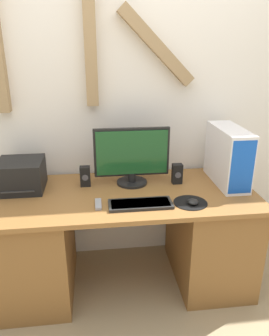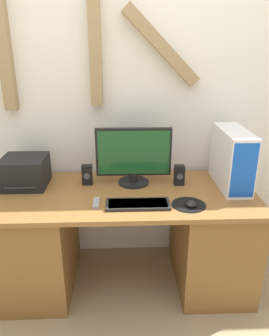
{
  "view_description": "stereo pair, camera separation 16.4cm",
  "coord_description": "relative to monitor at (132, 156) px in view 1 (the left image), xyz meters",
  "views": [
    {
      "loc": [
        -0.17,
        -1.57,
        1.64
      ],
      "look_at": [
        0.07,
        0.38,
        0.89
      ],
      "focal_mm": 35.0,
      "sensor_mm": 36.0,
      "label": 1
    },
    {
      "loc": [
        -0.01,
        -1.58,
        1.64
      ],
      "look_at": [
        0.07,
        0.38,
        0.89
      ],
      "focal_mm": 35.0,
      "sensor_mm": 36.0,
      "label": 2
    }
  ],
  "objects": [
    {
      "name": "mousepad",
      "position": [
        0.32,
        -0.35,
        -0.2
      ],
      "size": [
        0.21,
        0.21,
        0.0
      ],
      "color": "black",
      "rests_on": "desk"
    },
    {
      "name": "speaker_right",
      "position": [
        0.31,
        -0.04,
        -0.13
      ],
      "size": [
        0.07,
        0.06,
        0.14
      ],
      "color": "black",
      "rests_on": "desk"
    },
    {
      "name": "mouse",
      "position": [
        0.33,
        -0.37,
        -0.19
      ],
      "size": [
        0.07,
        0.08,
        0.03
      ],
      "color": "black",
      "rests_on": "mousepad"
    },
    {
      "name": "computer_tower",
      "position": [
        0.66,
        -0.07,
        -0.01
      ],
      "size": [
        0.17,
        0.46,
        0.39
      ],
      "color": "white",
      "rests_on": "desk"
    },
    {
      "name": "wall_back",
      "position": [
        -0.08,
        0.28,
        0.44
      ],
      "size": [
        6.4,
        0.13,
        2.7
      ],
      "color": "white",
      "rests_on": "ground_plane"
    },
    {
      "name": "monitor",
      "position": [
        0.0,
        0.0,
        0.0
      ],
      "size": [
        0.52,
        0.21,
        0.4
      ],
      "color": "black",
      "rests_on": "desk"
    },
    {
      "name": "speaker_left",
      "position": [
        -0.32,
        -0.01,
        -0.13
      ],
      "size": [
        0.07,
        0.06,
        0.14
      ],
      "color": "black",
      "rests_on": "desk"
    },
    {
      "name": "desk",
      "position": [
        -0.07,
        -0.15,
        -0.55
      ],
      "size": [
        1.73,
        0.75,
        0.72
      ],
      "color": "brown",
      "rests_on": "ground_plane"
    },
    {
      "name": "printer",
      "position": [
        -0.74,
        -0.01,
        -0.1
      ],
      "size": [
        0.29,
        0.29,
        0.2
      ],
      "color": "black",
      "rests_on": "desk"
    },
    {
      "name": "ground_plane",
      "position": [
        -0.07,
        -0.53,
        -0.92
      ],
      "size": [
        12.0,
        12.0,
        0.0
      ],
      "primitive_type": "plane",
      "color": "#9E8966"
    },
    {
      "name": "keyboard",
      "position": [
        0.01,
        -0.34,
        -0.19
      ],
      "size": [
        0.39,
        0.15,
        0.02
      ],
      "color": "black",
      "rests_on": "desk"
    },
    {
      "name": "remote_control",
      "position": [
        -0.24,
        -0.31,
        -0.2
      ],
      "size": [
        0.04,
        0.13,
        0.02
      ],
      "color": "gray",
      "rests_on": "desk"
    }
  ]
}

